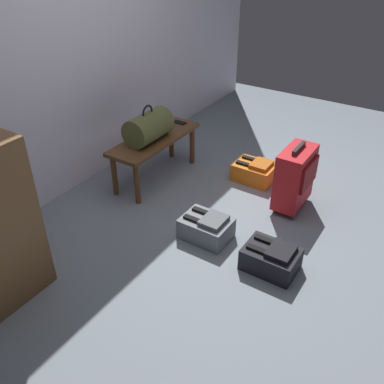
{
  "coord_description": "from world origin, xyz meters",
  "views": [
    {
      "loc": [
        -2.46,
        -1.21,
        2.11
      ],
      "look_at": [
        -0.03,
        0.36,
        0.25
      ],
      "focal_mm": 39.38,
      "sensor_mm": 36.0,
      "label": 1
    }
  ],
  "objects_px": {
    "bench": "(155,144)",
    "duffel_bag_olive": "(148,127)",
    "backpack_dark": "(271,258)",
    "backpack_orange": "(254,171)",
    "cell_phone": "(179,122)",
    "backpack_grey": "(206,228)",
    "suitcase_upright_red": "(295,177)"
  },
  "relations": [
    {
      "from": "bench",
      "to": "duffel_bag_olive",
      "type": "relative_size",
      "value": 2.27
    },
    {
      "from": "bench",
      "to": "backpack_dark",
      "type": "distance_m",
      "value": 1.6
    },
    {
      "from": "cell_phone",
      "to": "backpack_dark",
      "type": "relative_size",
      "value": 0.38
    },
    {
      "from": "duffel_bag_olive",
      "to": "suitcase_upright_red",
      "type": "relative_size",
      "value": 0.74
    },
    {
      "from": "cell_phone",
      "to": "suitcase_upright_red",
      "type": "distance_m",
      "value": 1.3
    },
    {
      "from": "bench",
      "to": "cell_phone",
      "type": "height_order",
      "value": "cell_phone"
    },
    {
      "from": "bench",
      "to": "cell_phone",
      "type": "distance_m",
      "value": 0.4
    },
    {
      "from": "bench",
      "to": "suitcase_upright_red",
      "type": "height_order",
      "value": "suitcase_upright_red"
    },
    {
      "from": "bench",
      "to": "backpack_dark",
      "type": "relative_size",
      "value": 2.63
    },
    {
      "from": "duffel_bag_olive",
      "to": "backpack_dark",
      "type": "distance_m",
      "value": 1.62
    },
    {
      "from": "duffel_bag_olive",
      "to": "backpack_dark",
      "type": "bearing_deg",
      "value": -108.92
    },
    {
      "from": "bench",
      "to": "duffel_bag_olive",
      "type": "xyz_separation_m",
      "value": [
        -0.08,
        0.0,
        0.2
      ]
    },
    {
      "from": "suitcase_upright_red",
      "to": "backpack_orange",
      "type": "distance_m",
      "value": 0.57
    },
    {
      "from": "backpack_dark",
      "to": "backpack_orange",
      "type": "relative_size",
      "value": 1.0
    },
    {
      "from": "bench",
      "to": "cell_phone",
      "type": "xyz_separation_m",
      "value": [
        0.4,
        -0.01,
        0.07
      ]
    },
    {
      "from": "backpack_orange",
      "to": "backpack_grey",
      "type": "bearing_deg",
      "value": -175.96
    },
    {
      "from": "cell_phone",
      "to": "backpack_dark",
      "type": "bearing_deg",
      "value": -123.9
    },
    {
      "from": "cell_phone",
      "to": "duffel_bag_olive",
      "type": "bearing_deg",
      "value": 179.12
    },
    {
      "from": "bench",
      "to": "cell_phone",
      "type": "relative_size",
      "value": 6.94
    },
    {
      "from": "backpack_dark",
      "to": "cell_phone",
      "type": "bearing_deg",
      "value": 56.1
    },
    {
      "from": "suitcase_upright_red",
      "to": "cell_phone",
      "type": "bearing_deg",
      "value": 82.96
    },
    {
      "from": "cell_phone",
      "to": "backpack_dark",
      "type": "distance_m",
      "value": 1.79
    },
    {
      "from": "backpack_grey",
      "to": "cell_phone",
      "type": "bearing_deg",
      "value": 43.69
    },
    {
      "from": "duffel_bag_olive",
      "to": "backpack_grey",
      "type": "distance_m",
      "value": 1.1
    },
    {
      "from": "backpack_orange",
      "to": "backpack_dark",
      "type": "bearing_deg",
      "value": -148.69
    },
    {
      "from": "duffel_bag_olive",
      "to": "backpack_dark",
      "type": "xyz_separation_m",
      "value": [
        -0.5,
        -1.46,
        -0.47
      ]
    },
    {
      "from": "bench",
      "to": "duffel_bag_olive",
      "type": "distance_m",
      "value": 0.22
    },
    {
      "from": "suitcase_upright_red",
      "to": "backpack_dark",
      "type": "xyz_separation_m",
      "value": [
        -0.82,
        -0.17,
        -0.21
      ]
    },
    {
      "from": "backpack_orange",
      "to": "cell_phone",
      "type": "bearing_deg",
      "value": 95.54
    },
    {
      "from": "backpack_grey",
      "to": "backpack_orange",
      "type": "relative_size",
      "value": 1.0
    },
    {
      "from": "cell_phone",
      "to": "backpack_orange",
      "type": "height_order",
      "value": "cell_phone"
    },
    {
      "from": "cell_phone",
      "to": "backpack_grey",
      "type": "distance_m",
      "value": 1.32
    }
  ]
}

